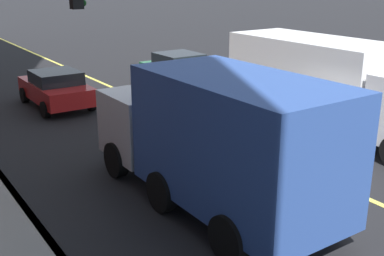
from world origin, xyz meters
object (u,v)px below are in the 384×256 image
Objects in this scene: car_red at (56,88)px; truck_blue at (217,137)px; truck_white at (334,83)px; traffic_light_mast at (15,30)px; car_green at (178,69)px.

truck_blue reaches higher than car_red.
truck_white reaches higher than car_red.
truck_blue is at bearing -179.56° from car_red.
car_red is 6.40m from traffic_light_mast.
truck_blue reaches higher than car_green.
truck_blue is at bearing -151.75° from traffic_light_mast.
car_green is at bearing -56.62° from traffic_light_mast.
traffic_light_mast reaches higher than car_green.
car_red is 0.76× the size of traffic_light_mast.
truck_white is at bearing -175.44° from car_green.
traffic_light_mast is (4.94, 2.66, 1.96)m from truck_blue.
truck_blue is 5.94m from traffic_light_mast.
truck_blue is (-10.08, -0.08, 0.87)m from car_red.
car_green is 11.96m from truck_blue.
car_red is 10.12m from truck_blue.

